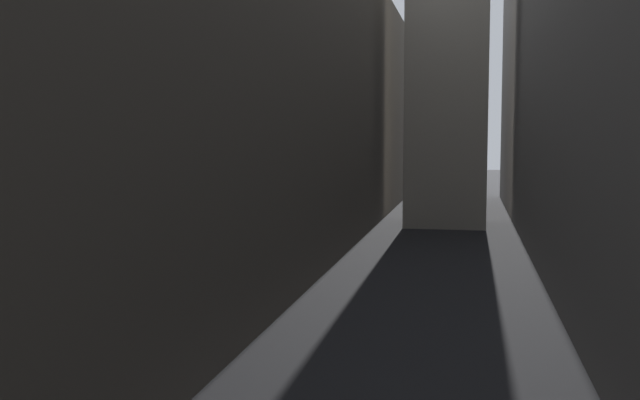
{
  "coord_description": "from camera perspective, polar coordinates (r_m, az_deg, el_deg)",
  "views": [
    {
      "loc": [
        1.88,
        12.22,
        7.17
      ],
      "look_at": [
        0.0,
        21.58,
        6.36
      ],
      "focal_mm": 41.85,
      "sensor_mm": 36.0,
      "label": 1
    }
  ],
  "objects": [
    {
      "name": "building_block_left",
      "position": [
        40.39,
        -9.11,
        8.74
      ],
      "size": [
        13.31,
        108.0,
        19.93
      ],
      "primitive_type": "cube",
      "color": "#60594F",
      "rests_on": "ground"
    },
    {
      "name": "ground_plane",
      "position": [
        36.53,
        8.24,
        -6.53
      ],
      "size": [
        264.0,
        264.0,
        0.0
      ],
      "primitive_type": "plane",
      "color": "#232326"
    }
  ]
}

